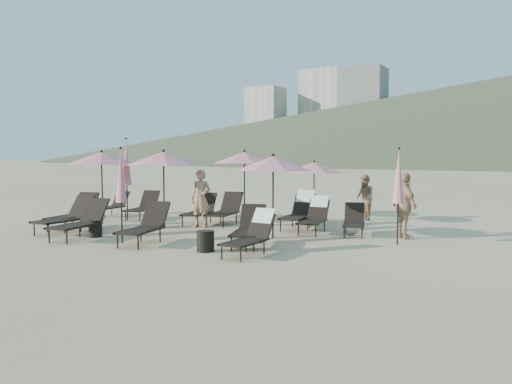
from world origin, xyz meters
The scene contains 28 objects.
ground centered at (0.00, 0.00, 0.00)m, with size 800.00×800.00×0.00m, color #D6BA8C.
hotel_skyline centered at (-93.62, 271.21, 24.18)m, with size 109.00×82.00×55.00m.
lounger_0 centered at (-4.54, 0.57, 0.50)m, with size 1.11×1.96×1.06m.
lounger_1 centered at (-4.09, -0.12, 0.49)m, with size 0.74×1.83×1.04m.
lounger_2 centered at (-2.87, -0.66, 0.48)m, with size 0.92×1.87×1.04m.
lounger_3 centered at (-0.88, -0.40, 0.47)m, with size 1.02×1.86×1.01m.
lounger_4 centered at (1.55, 0.63, 0.45)m, with size 1.15×1.79×0.96m.
lounger_5 centered at (2.17, -0.34, 0.47)m, with size 0.65×1.61×0.99m.
lounger_6 centered at (-5.98, 3.59, 0.41)m, with size 0.70×1.58×0.88m.
lounger_7 centered at (-4.35, 3.44, 0.45)m, with size 1.06×1.79×0.97m.
lounger_8 centered at (-1.89, 3.41, 0.46)m, with size 0.98×1.79×0.97m.
lounger_9 centered at (-1.03, 3.61, 0.48)m, with size 0.96×1.86×1.02m.
lounger_10 centered at (2.12, 3.49, 0.49)m, with size 0.80×1.71×1.02m.
lounger_11 centered at (3.27, 3.56, 0.40)m, with size 0.96×1.59×0.86m.
lounger_12 centered at (1.40, 4.02, 0.54)m, with size 0.85×1.88×1.13m.
umbrella_open_0 centered at (-5.16, 2.31, 2.14)m, with size 2.25×2.25×2.42m.
umbrella_open_1 centered at (-2.14, 1.89, 2.13)m, with size 2.24×2.24×2.41m.
umbrella_open_2 centered at (1.58, 1.87, 2.01)m, with size 2.11×2.11×2.27m.
umbrella_open_3 centered at (-1.43, 5.52, 2.16)m, with size 2.27×2.27×2.44m.
umbrella_open_4 centered at (1.33, 5.35, 1.84)m, with size 1.93×1.93×2.08m.
umbrella_closed_0 centered at (-1.41, -0.65, 1.69)m, with size 0.28×0.28×2.44m.
umbrella_closed_1 centered at (4.73, 2.52, 1.69)m, with size 0.28×0.28×2.42m.
umbrella_closed_2 centered at (-4.55, 2.85, 1.98)m, with size 0.33×0.33×2.85m.
side_table_0 centered at (-2.76, -0.27, 0.23)m, with size 0.36×0.36×0.46m, color black.
side_table_1 centered at (1.06, -0.54, 0.24)m, with size 0.41×0.41×0.48m, color black.
beachgoer_a centered at (-1.34, 2.68, 0.90)m, with size 0.65×0.43×1.79m, color tan.
beachgoer_b centered at (2.57, 6.91, 0.79)m, with size 0.77×0.60×1.57m, color #A47655.
beachgoer_c centered at (4.67, 3.54, 0.89)m, with size 1.04×0.43×1.77m, color tan.
Camera 1 is at (7.59, -9.94, 2.17)m, focal length 35.00 mm.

